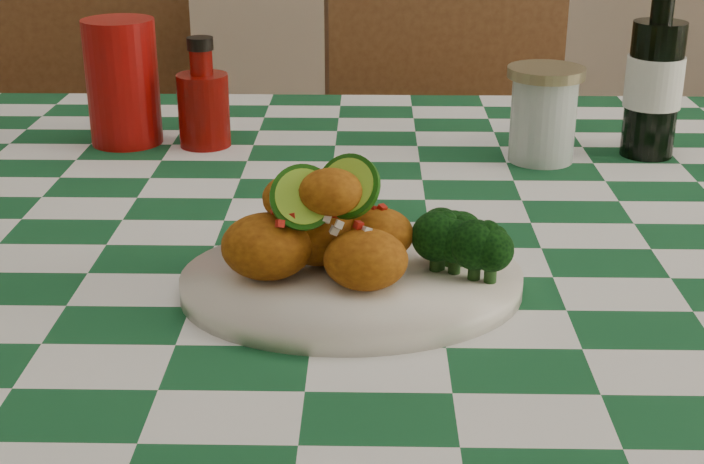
# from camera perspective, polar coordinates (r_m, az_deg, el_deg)

# --- Properties ---
(plate) EXTENTS (0.31, 0.25, 0.02)m
(plate) POSITION_cam_1_polar(r_m,az_deg,el_deg) (0.83, -0.00, -2.96)
(plate) COLOR silver
(plate) RESTS_ON dining_table
(fried_chicken_pile) EXTENTS (0.14, 0.11, 0.09)m
(fried_chicken_pile) POSITION_cam_1_polar(r_m,az_deg,el_deg) (0.81, -1.21, 0.59)
(fried_chicken_pile) COLOR #AB5F10
(fried_chicken_pile) RESTS_ON plate
(broccoli_side) EXTENTS (0.07, 0.07, 0.05)m
(broccoli_side) POSITION_cam_1_polar(r_m,az_deg,el_deg) (0.83, 6.17, -0.43)
(broccoli_side) COLOR black
(broccoli_side) RESTS_ON plate
(red_tumbler) EXTENTS (0.11, 0.11, 0.15)m
(red_tumbler) POSITION_cam_1_polar(r_m,az_deg,el_deg) (1.25, -13.20, 8.48)
(red_tumbler) COLOR #950A08
(red_tumbler) RESTS_ON dining_table
(ketchup_bottle) EXTENTS (0.07, 0.07, 0.13)m
(ketchup_bottle) POSITION_cam_1_polar(r_m,az_deg,el_deg) (1.22, -8.68, 8.03)
(ketchup_bottle) COLOR #6F0905
(ketchup_bottle) RESTS_ON dining_table
(mason_jar) EXTENTS (0.09, 0.09, 0.11)m
(mason_jar) POSITION_cam_1_polar(r_m,az_deg,el_deg) (1.18, 11.07, 6.72)
(mason_jar) COLOR #B2BCBA
(mason_jar) RESTS_ON dining_table
(beer_bottle) EXTENTS (0.08, 0.08, 0.23)m
(beer_bottle) POSITION_cam_1_polar(r_m,az_deg,el_deg) (1.21, 17.30, 9.51)
(beer_bottle) COLOR black
(beer_bottle) RESTS_ON dining_table
(wooden_chair_left) EXTENTS (0.58, 0.59, 1.01)m
(wooden_chair_left) POSITION_cam_1_polar(r_m,az_deg,el_deg) (1.86, -15.13, 1.00)
(wooden_chair_left) COLOR #472814
(wooden_chair_left) RESTS_ON ground
(wooden_chair_right) EXTENTS (0.54, 0.56, 0.97)m
(wooden_chair_right) POSITION_cam_1_polar(r_m,az_deg,el_deg) (1.72, 7.15, -0.57)
(wooden_chair_right) COLOR #472814
(wooden_chair_right) RESTS_ON ground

